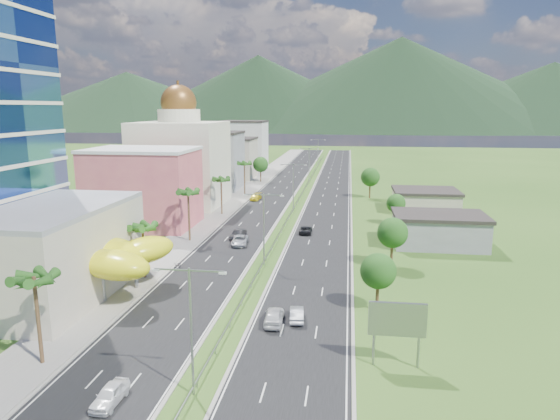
% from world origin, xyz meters
% --- Properties ---
extents(ground, '(500.00, 500.00, 0.00)m').
position_xyz_m(ground, '(0.00, 0.00, 0.00)').
color(ground, '#2D5119').
rests_on(ground, ground).
extents(road_left, '(11.00, 260.00, 0.04)m').
position_xyz_m(road_left, '(-7.50, 90.00, 0.02)').
color(road_left, black).
rests_on(road_left, ground).
extents(road_right, '(11.00, 260.00, 0.04)m').
position_xyz_m(road_right, '(7.50, 90.00, 0.02)').
color(road_right, black).
rests_on(road_right, ground).
extents(sidewalk_left, '(7.00, 260.00, 0.12)m').
position_xyz_m(sidewalk_left, '(-17.00, 90.00, 0.06)').
color(sidewalk_left, gray).
rests_on(sidewalk_left, ground).
extents(median_guardrail, '(0.10, 216.06, 0.76)m').
position_xyz_m(median_guardrail, '(0.00, 71.99, 0.62)').
color(median_guardrail, gray).
rests_on(median_guardrail, ground).
extents(streetlight_median_a, '(6.04, 0.25, 11.00)m').
position_xyz_m(streetlight_median_a, '(0.00, -25.00, 6.75)').
color(streetlight_median_a, gray).
rests_on(streetlight_median_a, ground).
extents(streetlight_median_b, '(6.04, 0.25, 11.00)m').
position_xyz_m(streetlight_median_b, '(0.00, 10.00, 6.75)').
color(streetlight_median_b, gray).
rests_on(streetlight_median_b, ground).
extents(streetlight_median_c, '(6.04, 0.25, 11.00)m').
position_xyz_m(streetlight_median_c, '(0.00, 50.00, 6.75)').
color(streetlight_median_c, gray).
rests_on(streetlight_median_c, ground).
extents(streetlight_median_d, '(6.04, 0.25, 11.00)m').
position_xyz_m(streetlight_median_d, '(0.00, 95.00, 6.75)').
color(streetlight_median_d, gray).
rests_on(streetlight_median_d, ground).
extents(streetlight_median_e, '(6.04, 0.25, 11.00)m').
position_xyz_m(streetlight_median_e, '(0.00, 140.00, 6.75)').
color(streetlight_median_e, gray).
rests_on(streetlight_median_e, ground).
extents(lime_canopy, '(18.00, 15.00, 7.40)m').
position_xyz_m(lime_canopy, '(-20.00, -4.00, 4.99)').
color(lime_canopy, yellow).
rests_on(lime_canopy, ground).
extents(pink_shophouse, '(20.00, 15.00, 15.00)m').
position_xyz_m(pink_shophouse, '(-28.00, 32.00, 7.50)').
color(pink_shophouse, '#C55060').
rests_on(pink_shophouse, ground).
extents(domed_building, '(20.00, 20.00, 28.70)m').
position_xyz_m(domed_building, '(-28.00, 55.00, 11.35)').
color(domed_building, beige).
rests_on(domed_building, ground).
extents(midrise_grey, '(16.00, 15.00, 16.00)m').
position_xyz_m(midrise_grey, '(-27.00, 80.00, 8.00)').
color(midrise_grey, gray).
rests_on(midrise_grey, ground).
extents(midrise_beige, '(16.00, 15.00, 13.00)m').
position_xyz_m(midrise_beige, '(-27.00, 102.00, 6.50)').
color(midrise_beige, '#AFA490').
rests_on(midrise_beige, ground).
extents(midrise_white, '(16.00, 15.00, 18.00)m').
position_xyz_m(midrise_white, '(-27.00, 125.00, 9.00)').
color(midrise_white, silver).
rests_on(midrise_white, ground).
extents(billboard, '(5.20, 0.35, 6.20)m').
position_xyz_m(billboard, '(17.00, -18.00, 4.42)').
color(billboard, gray).
rests_on(billboard, ground).
extents(shed_near, '(15.00, 10.00, 5.00)m').
position_xyz_m(shed_near, '(28.00, 25.00, 2.50)').
color(shed_near, gray).
rests_on(shed_near, ground).
extents(shed_far, '(14.00, 12.00, 4.40)m').
position_xyz_m(shed_far, '(30.00, 55.00, 2.20)').
color(shed_far, '#AFA490').
rests_on(shed_far, ground).
extents(palm_tree_a, '(3.60, 3.60, 9.10)m').
position_xyz_m(palm_tree_a, '(-15.50, -22.00, 8.02)').
color(palm_tree_a, '#47301C').
rests_on(palm_tree_a, ground).
extents(palm_tree_b, '(3.60, 3.60, 8.10)m').
position_xyz_m(palm_tree_b, '(-15.50, 2.00, 7.06)').
color(palm_tree_b, '#47301C').
rests_on(palm_tree_b, ground).
extents(palm_tree_c, '(3.60, 3.60, 9.60)m').
position_xyz_m(palm_tree_c, '(-15.50, 22.00, 8.50)').
color(palm_tree_c, '#47301C').
rests_on(palm_tree_c, ground).
extents(palm_tree_d, '(3.60, 3.60, 8.60)m').
position_xyz_m(palm_tree_d, '(-15.50, 45.00, 7.54)').
color(palm_tree_d, '#47301C').
rests_on(palm_tree_d, ground).
extents(palm_tree_e, '(3.60, 3.60, 9.40)m').
position_xyz_m(palm_tree_e, '(-15.50, 70.00, 8.31)').
color(palm_tree_e, '#47301C').
rests_on(palm_tree_e, ground).
extents(leafy_tree_lfar, '(4.90, 4.90, 8.05)m').
position_xyz_m(leafy_tree_lfar, '(-15.50, 95.00, 5.58)').
color(leafy_tree_lfar, '#47301C').
rests_on(leafy_tree_lfar, ground).
extents(leafy_tree_ra, '(4.20, 4.20, 6.90)m').
position_xyz_m(leafy_tree_ra, '(16.00, -5.00, 4.78)').
color(leafy_tree_ra, '#47301C').
rests_on(leafy_tree_ra, ground).
extents(leafy_tree_rb, '(4.55, 4.55, 7.47)m').
position_xyz_m(leafy_tree_rb, '(19.00, 12.00, 5.18)').
color(leafy_tree_rb, '#47301C').
rests_on(leafy_tree_rb, ground).
extents(leafy_tree_rc, '(3.85, 3.85, 6.33)m').
position_xyz_m(leafy_tree_rc, '(22.00, 40.00, 4.37)').
color(leafy_tree_rc, '#47301C').
rests_on(leafy_tree_rc, ground).
extents(leafy_tree_rd, '(4.90, 4.90, 8.05)m').
position_xyz_m(leafy_tree_rd, '(18.00, 70.00, 5.58)').
color(leafy_tree_rd, '#47301C').
rests_on(leafy_tree_rd, ground).
extents(mountain_ridge, '(860.00, 140.00, 90.00)m').
position_xyz_m(mountain_ridge, '(60.00, 450.00, 0.00)').
color(mountain_ridge, black).
rests_on(mountain_ridge, ground).
extents(car_white_near_left, '(1.89, 4.45, 1.50)m').
position_xyz_m(car_white_near_left, '(-6.24, -27.21, 0.79)').
color(car_white_near_left, white).
rests_on(car_white_near_left, road_left).
extents(car_dark_left, '(2.31, 5.07, 1.61)m').
position_xyz_m(car_dark_left, '(-7.16, 24.33, 0.85)').
color(car_dark_left, black).
rests_on(car_dark_left, road_left).
extents(car_silver_mid_left, '(3.17, 5.86, 1.56)m').
position_xyz_m(car_silver_mid_left, '(-6.08, 20.60, 0.82)').
color(car_silver_mid_left, '#ADB0B6').
rests_on(car_silver_mid_left, road_left).
extents(car_yellow_far_left, '(2.58, 5.55, 1.57)m').
position_xyz_m(car_yellow_far_left, '(-11.18, 63.20, 0.82)').
color(car_yellow_far_left, gold).
rests_on(car_yellow_far_left, road_left).
extents(car_white_near_right, '(2.34, 5.16, 1.72)m').
position_xyz_m(car_white_near_right, '(4.58, -10.39, 0.90)').
color(car_white_near_right, silver).
rests_on(car_white_near_right, road_right).
extents(car_silver_right, '(1.92, 4.44, 1.42)m').
position_xyz_m(car_silver_right, '(6.96, -9.15, 0.75)').
color(car_silver_right, '#AEB0B7').
rests_on(car_silver_right, road_right).
extents(car_dark_far_right, '(2.23, 4.80, 1.33)m').
position_xyz_m(car_dark_far_right, '(4.56, 30.24, 0.71)').
color(car_dark_far_right, black).
rests_on(car_dark_far_right, road_right).
extents(motorcycle, '(0.92, 2.13, 1.32)m').
position_xyz_m(motorcycle, '(-12.30, 6.35, 0.70)').
color(motorcycle, black).
rests_on(motorcycle, road_left).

